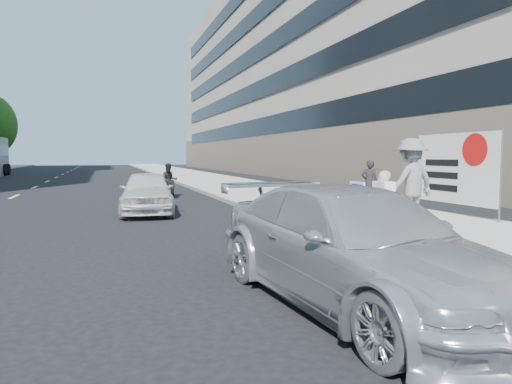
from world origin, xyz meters
name	(u,v)px	position (x,y,z in m)	size (l,w,h in m)	color
ground	(273,253)	(0.00, 0.00, 0.00)	(160.00, 160.00, 0.00)	black
near_sidewalk	(220,182)	(4.00, 20.00, 0.07)	(5.00, 120.00, 0.15)	gray
near_building	(323,68)	(17.00, 32.00, 10.00)	(14.00, 70.00, 20.00)	gray
seated_protester	(377,200)	(2.29, 0.23, 0.87)	(0.83, 1.12, 1.31)	#121751
jogger	(410,182)	(3.82, 1.22, 1.15)	(1.29, 0.74, 1.99)	slate
pedestrian_woman	(369,182)	(5.33, 5.31, 0.88)	(0.53, 0.35, 1.46)	black
protest_banner	(455,168)	(6.18, 2.46, 1.40)	(0.08, 3.06, 2.20)	#4C4C4C
parked_sedan	(355,246)	(-0.06, -2.90, 0.69)	(1.93, 4.75, 1.38)	#AEB0B5
white_sedan_near	(147,192)	(-1.62, 6.55, 0.65)	(1.53, 3.81, 1.30)	silver
motorcycle	(169,182)	(-0.24, 11.86, 0.64)	(0.70, 2.04, 1.42)	black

